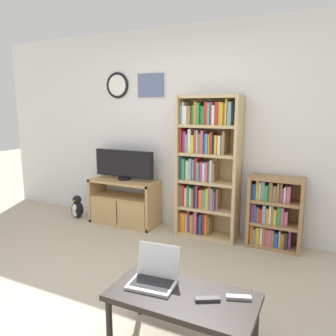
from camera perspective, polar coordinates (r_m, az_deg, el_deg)
The scene contains 11 objects.
ground_plane at distance 2.98m, azimuth -13.50°, elevation -22.36°, with size 18.00×18.00×0.00m, color #BCAD93.
wall_back at distance 4.28m, azimuth 3.15°, elevation 6.58°, with size 6.13×0.09×2.60m.
tv_stand at distance 4.60m, azimuth -7.69°, elevation -5.85°, with size 0.96×0.40×0.62m.
television at distance 4.51m, azimuth -7.68°, elevation 0.60°, with size 0.89×0.18×0.41m.
bookshelf_tall at distance 4.04m, azimuth 6.51°, elevation 0.33°, with size 0.76×0.31×1.74m.
bookshelf_short at distance 3.98m, azimuth 17.84°, elevation -7.50°, with size 0.60×0.28×0.83m.
coffee_table at distance 2.33m, azimuth 2.48°, elevation -22.06°, with size 0.97×0.49×0.40m.
laptop at distance 2.41m, azimuth -2.33°, elevation -17.94°, with size 0.34×0.30×0.25m.
remote_near_laptop at distance 2.25m, azimuth 6.90°, elevation -21.73°, with size 0.16×0.12×0.02m.
remote_far_from_laptop at distance 2.30m, azimuth 12.20°, elevation -21.16°, with size 0.17×0.10×0.02m.
penguin_figurine at distance 5.01m, azimuth -15.56°, elevation -6.66°, with size 0.18×0.16×0.33m.
Camera 1 is at (1.63, -1.90, 1.61)m, focal length 35.00 mm.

